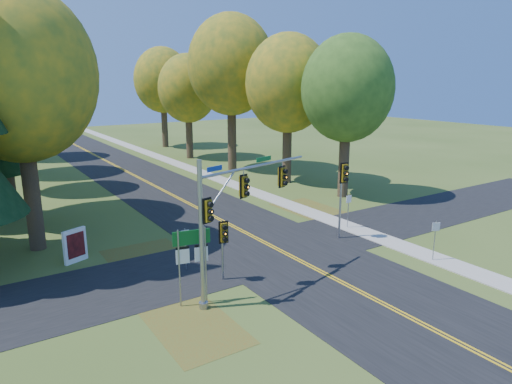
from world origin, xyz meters
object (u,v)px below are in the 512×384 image
route_sign_cluster (192,251)px  traffic_mast (232,207)px  info_kiosk (75,246)px  east_signal_pole (343,182)px

route_sign_cluster → traffic_mast: bearing=7.2°
route_sign_cluster → info_kiosk: size_ratio=1.88×
traffic_mast → info_kiosk: size_ratio=3.73×
traffic_mast → info_kiosk: 9.66m
east_signal_pole → route_sign_cluster: east_signal_pole is taller
traffic_mast → route_sign_cluster: traffic_mast is taller
traffic_mast → route_sign_cluster: 2.46m
traffic_mast → info_kiosk: traffic_mast is taller
route_sign_cluster → info_kiosk: route_sign_cluster is taller
route_sign_cluster → info_kiosk: bearing=124.5°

